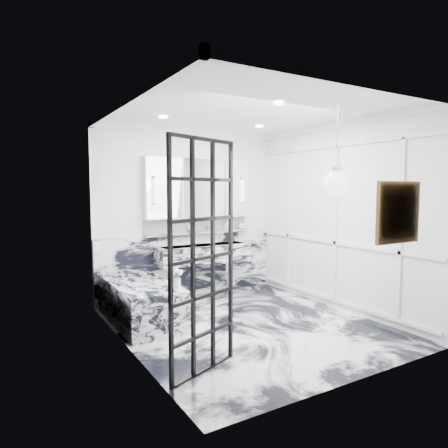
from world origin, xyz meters
TOP-DOWN VIEW (x-y plane):
  - floor at (0.00, 0.00)m, footprint 3.60×3.60m
  - ceiling at (0.00, 0.00)m, footprint 3.60×3.60m
  - wall_back at (0.00, 1.80)m, footprint 3.60×0.00m
  - wall_front at (0.00, -1.80)m, footprint 3.60×0.00m
  - wall_left at (-1.60, 0.00)m, footprint 0.00×3.60m
  - wall_right at (1.60, 0.00)m, footprint 0.00×3.60m
  - marble_clad_back at (0.00, 1.78)m, footprint 3.18×0.05m
  - marble_clad_left at (-1.59, 0.00)m, footprint 0.02×3.56m
  - panel_molding at (1.58, 0.00)m, footprint 0.03×3.40m
  - soap_bottle_a at (0.74, 1.71)m, footprint 0.08×0.08m
  - soap_bottle_b at (0.71, 1.71)m, footprint 0.10×0.10m
  - soap_bottle_c at (1.00, 1.71)m, footprint 0.13×0.13m
  - face_pot at (0.01, 1.71)m, footprint 0.13×0.13m
  - amber_bottle at (0.33, 1.71)m, footprint 0.04×0.04m
  - flower_vase at (-0.87, 0.33)m, footprint 0.09×0.09m
  - crittall_door at (-1.13, -0.89)m, footprint 0.83×0.36m
  - artwork at (0.60, -1.76)m, footprint 0.52×0.05m
  - pendant_light at (0.23, -1.29)m, footprint 0.26×0.26m
  - trough_sink at (0.15, 1.55)m, footprint 1.60×0.45m
  - ledge at (0.15, 1.72)m, footprint 1.90×0.14m
  - subway_tile at (0.15, 1.78)m, footprint 1.90×0.03m
  - mirror_cabinet at (0.15, 1.73)m, footprint 1.90×0.16m
  - sconce_left at (-0.67, 1.63)m, footprint 0.07×0.07m
  - sconce_right at (0.97, 1.63)m, footprint 0.07×0.07m
  - bathtub at (-1.18, 0.90)m, footprint 0.75×1.65m

SIDE VIEW (x-z plane):
  - floor at x=0.00m, z-range 0.00..0.00m
  - bathtub at x=-1.18m, z-range 0.00..0.55m
  - marble_clad_back at x=0.00m, z-range 0.00..1.05m
  - flower_vase at x=-0.87m, z-range 0.55..0.67m
  - trough_sink at x=0.15m, z-range 0.58..0.88m
  - ledge at x=0.15m, z-range 1.05..1.09m
  - crittall_door at x=-1.13m, z-range 0.00..2.28m
  - amber_bottle at x=0.33m, z-range 1.09..1.19m
  - soap_bottle_c at x=1.00m, z-range 1.09..1.23m
  - face_pot at x=0.01m, z-range 1.10..1.23m
  - soap_bottle_b at x=0.71m, z-range 1.09..1.26m
  - soap_bottle_a at x=0.74m, z-range 1.09..1.28m
  - subway_tile at x=0.15m, z-range 1.09..1.32m
  - panel_molding at x=1.58m, z-range 0.15..2.45m
  - marble_clad_left at x=-1.59m, z-range 0.00..2.68m
  - wall_back at x=0.00m, z-range -0.40..3.20m
  - wall_front at x=0.00m, z-range -0.40..3.20m
  - wall_left at x=-1.60m, z-range -0.40..3.20m
  - wall_right at x=1.60m, z-range -0.40..3.20m
  - artwork at x=0.60m, z-range 1.32..1.83m
  - sconce_left at x=-0.67m, z-range 1.58..1.98m
  - sconce_right at x=0.97m, z-range 1.58..1.98m
  - mirror_cabinet at x=0.15m, z-range 1.32..2.32m
  - pendant_light at x=0.23m, z-range 1.74..2.00m
  - ceiling at x=0.00m, z-range 2.80..2.80m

